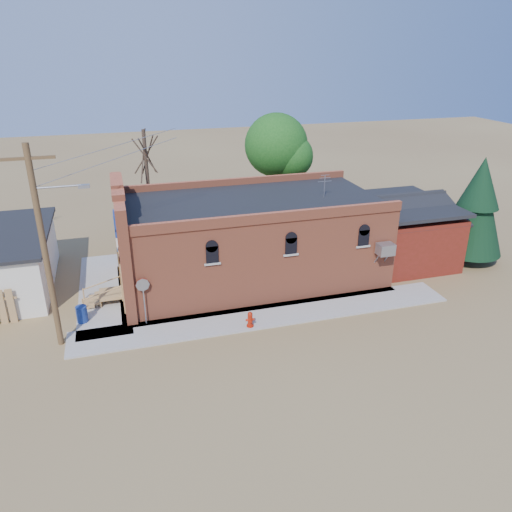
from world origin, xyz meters
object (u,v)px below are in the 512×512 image
object	(u,v)px
brick_bar	(246,240)
fire_hydrant	(250,319)
trash_barrel	(82,314)
utility_pole	(45,245)
stop_sign	(143,289)

from	to	relation	value
brick_bar	fire_hydrant	bearing A→B (deg)	-103.45
fire_hydrant	trash_barrel	size ratio (longest dim) A/B	0.95
fire_hydrant	brick_bar	bearing A→B (deg)	98.27
utility_pole	fire_hydrant	world-z (taller)	utility_pole
brick_bar	trash_barrel	size ratio (longest dim) A/B	20.14
utility_pole	fire_hydrant	bearing A→B (deg)	-7.29
brick_bar	trash_barrel	distance (m)	9.52
brick_bar	trash_barrel	xyz separation A→B (m)	(-8.94, -2.68, -1.85)
brick_bar	utility_pole	world-z (taller)	utility_pole
brick_bar	trash_barrel	bearing A→B (deg)	-163.34
fire_hydrant	trash_barrel	xyz separation A→B (m)	(-7.66, 2.71, 0.02)
fire_hydrant	trash_barrel	bearing A→B (deg)	-177.75
brick_bar	stop_sign	size ratio (longest dim) A/B	6.89
utility_pole	stop_sign	size ratio (longest dim) A/B	3.78
brick_bar	stop_sign	xyz separation A→B (m)	(-6.01, -3.69, -0.43)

